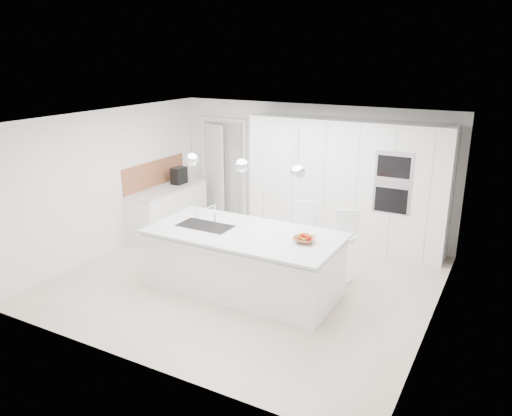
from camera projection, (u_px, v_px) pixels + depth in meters
The scene contains 28 objects.
floor at pixel (247, 280), 7.80m from camera, with size 5.50×5.50×0.00m, color beige.
wall_back at pixel (311, 170), 9.53m from camera, with size 5.50×5.50×0.00m, color white.
wall_left at pixel (109, 182), 8.68m from camera, with size 5.00×5.00×0.00m, color white.
ceiling at pixel (246, 119), 7.06m from camera, with size 5.50×5.50×0.00m, color white.
tall_cabinets at pixel (346, 184), 8.94m from camera, with size 3.60×0.60×2.30m, color white.
oven_stack at pixel (393, 183), 8.21m from camera, with size 0.62×0.04×1.05m, color #A5A5A8, non-canonical shape.
doorway_frame at pixel (224, 171), 10.46m from camera, with size 1.11×0.08×2.13m, color white, non-canonical shape.
hallway_door at pixel (212, 171), 10.53m from camera, with size 0.82×0.04×2.00m, color white.
radiator at pixel (237, 181), 10.36m from camera, with size 0.32×0.04×1.40m, color white, non-canonical shape.
left_base_cabinets at pixel (168, 211), 9.80m from camera, with size 0.60×1.80×0.86m, color white.
left_worktop at pixel (167, 189), 9.66m from camera, with size 0.62×1.82×0.04m, color silver.
oak_backsplash at pixel (155, 173), 9.71m from camera, with size 0.02×1.80×0.50m, color #A66743.
island_base at pixel (243, 263), 7.38m from camera, with size 2.80×1.20×0.86m, color white.
island_worktop at pixel (244, 233), 7.29m from camera, with size 2.84×1.40×0.04m, color silver.
island_sink at pixel (205, 231), 7.56m from camera, with size 0.84×0.44×0.18m, color #3F3F42, non-canonical shape.
island_tap at pixel (215, 213), 7.63m from camera, with size 0.02×0.02×0.30m, color white.
pendant_left at pixel (192, 160), 7.33m from camera, with size 0.20×0.20×0.20m, color white.
pendant_mid at pixel (242, 166), 6.94m from camera, with size 0.20×0.20×0.20m, color white.
pendant_right at pixel (298, 172), 6.55m from camera, with size 0.20×0.20×0.20m, color white.
fruit_bowl at pixel (304, 240), 6.87m from camera, with size 0.30×0.30×0.07m, color #A66743.
espresso_machine at pixel (179, 176), 9.91m from camera, with size 0.20×0.31×0.33m, color black.
bar_stool_left at pixel (302, 240), 7.86m from camera, with size 0.39×0.54×1.17m, color white, non-canonical shape.
bar_stool_right at pixel (343, 247), 7.64m from camera, with size 0.36×0.51×1.10m, color white, non-canonical shape.
apple_a at pixel (309, 238), 6.83m from camera, with size 0.09×0.09×0.09m, color #A61A0B.
apple_b at pixel (301, 237), 6.88m from camera, with size 0.08×0.08×0.08m, color #A61A0B.
apple_c at pixel (305, 237), 6.91m from camera, with size 0.07×0.07×0.07m, color #A61A0B.
apple_extra_3 at pixel (302, 236), 6.91m from camera, with size 0.08×0.08×0.08m, color #A61A0B.
banana_bunch at pixel (305, 236), 6.82m from camera, with size 0.19×0.19×0.03m, color yellow.
Camera 1 is at (3.52, -6.18, 3.41)m, focal length 35.00 mm.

